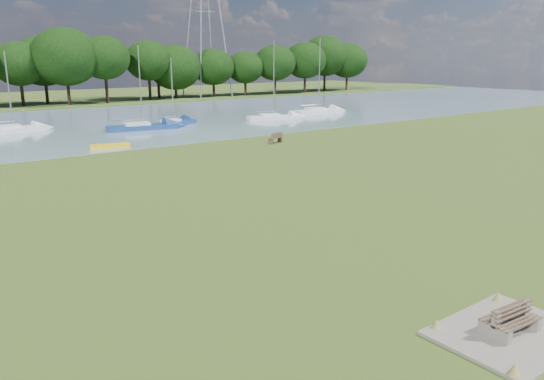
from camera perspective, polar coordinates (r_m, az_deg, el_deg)
ground at (r=26.20m, az=-3.53°, el=-3.14°), size 220.00×220.00×0.00m
river at (r=64.83m, az=-24.73°, el=6.01°), size 220.00×40.00×0.10m
concrete_pad at (r=17.24m, az=24.12°, el=-13.86°), size 4.20×3.20×0.10m
bench_pair at (r=17.06m, az=24.27°, el=-12.62°), size 1.74×1.12×0.89m
riverbank_bench at (r=48.89m, az=0.43°, el=5.62°), size 1.69×0.89×1.00m
kayak at (r=48.33m, az=-17.02°, el=4.56°), size 3.44×1.45×0.34m
tree_line at (r=91.06m, az=-25.17°, el=12.33°), size 153.54×9.61×11.63m
sailboat_0 at (r=62.11m, az=-10.58°, el=7.23°), size 6.50×4.21×7.57m
sailboat_1 at (r=67.21m, az=0.13°, el=7.98°), size 7.00×3.89×9.62m
sailboat_2 at (r=74.52m, az=4.98°, el=8.60°), size 7.41×2.82×10.07m
sailboat_3 at (r=61.73m, az=-26.14°, el=6.02°), size 6.65×2.79×8.28m
sailboat_7 at (r=59.50m, az=-13.84°, el=6.78°), size 7.69×3.16×8.81m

